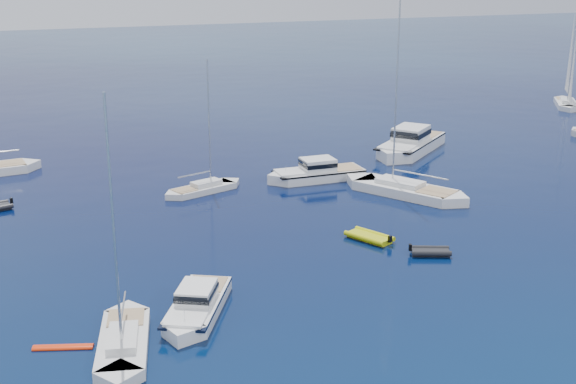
# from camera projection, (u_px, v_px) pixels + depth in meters

# --- Properties ---
(motor_cruiser_left) EXTENTS (6.26, 8.60, 2.20)m
(motor_cruiser_left) POSITION_uv_depth(u_px,v_px,m) (197.00, 315.00, 43.20)
(motor_cruiser_left) COLOR white
(motor_cruiser_left) RESTS_ON ground
(motor_cruiser_centre) EXTENTS (9.71, 3.12, 2.54)m
(motor_cruiser_centre) POSITION_uv_depth(u_px,v_px,m) (316.00, 180.00, 69.28)
(motor_cruiser_centre) COLOR white
(motor_cruiser_centre) RESTS_ON ground
(motor_cruiser_distant) EXTENTS (12.36, 11.19, 3.36)m
(motor_cruiser_distant) POSITION_uv_depth(u_px,v_px,m) (409.00, 152.00, 79.12)
(motor_cruiser_distant) COLOR white
(motor_cruiser_distant) RESTS_ON ground
(sailboat_fore) EXTENTS (4.56, 9.84, 14.01)m
(sailboat_fore) POSITION_uv_depth(u_px,v_px,m) (124.00, 349.00, 39.48)
(sailboat_fore) COLOR silver
(sailboat_fore) RESTS_ON ground
(sailboat_mid_r) EXTENTS (9.06, 12.22, 18.11)m
(sailboat_mid_r) POSITION_uv_depth(u_px,v_px,m) (405.00, 195.00, 65.02)
(sailboat_mid_r) COLOR silver
(sailboat_mid_r) RESTS_ON ground
(sailboat_centre) EXTENTS (8.21, 4.57, 11.72)m
(sailboat_centre) POSITION_uv_depth(u_px,v_px,m) (203.00, 192.00, 65.76)
(sailboat_centre) COLOR silver
(sailboat_centre) RESTS_ON ground
(sailboat_sails_far) EXTENTS (7.63, 9.62, 14.51)m
(sailboat_sails_far) POSITION_uv_depth(u_px,v_px,m) (566.00, 106.00, 103.25)
(sailboat_sails_far) COLOR white
(sailboat_sails_far) RESTS_ON ground
(tender_yellow) EXTENTS (3.33, 4.08, 0.95)m
(tender_yellow) POSITION_uv_depth(u_px,v_px,m) (369.00, 240.00, 54.64)
(tender_yellow) COLOR #C1C90B
(tender_yellow) RESTS_ON ground
(tender_grey_near) EXTENTS (3.18, 2.56, 0.95)m
(tender_grey_near) POSITION_uv_depth(u_px,v_px,m) (430.00, 255.00, 51.90)
(tender_grey_near) COLOR black
(tender_grey_near) RESTS_ON ground
(kayak_orange) EXTENTS (3.11, 1.48, 0.30)m
(kayak_orange) POSITION_uv_depth(u_px,v_px,m) (63.00, 348.00, 39.53)
(kayak_orange) COLOR red
(kayak_orange) RESTS_ON ground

